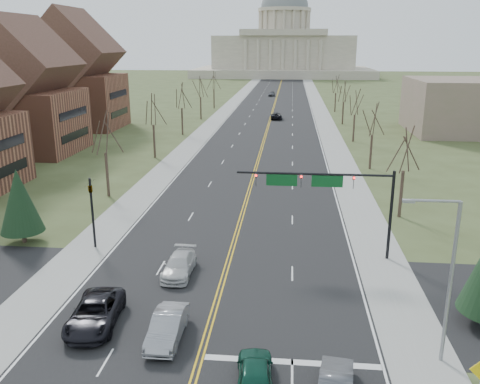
% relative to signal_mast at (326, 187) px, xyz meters
% --- Properties ---
extents(ground, '(600.00, 600.00, 0.00)m').
position_rel_signal_mast_xyz_m(ground, '(-7.45, -13.50, -5.76)').
color(ground, '#3D4824').
rests_on(ground, ground).
extents(road, '(20.00, 380.00, 0.01)m').
position_rel_signal_mast_xyz_m(road, '(-7.45, 96.50, -5.76)').
color(road, black).
rests_on(road, ground).
extents(cross_road, '(120.00, 14.00, 0.01)m').
position_rel_signal_mast_xyz_m(cross_road, '(-7.45, -7.50, -5.76)').
color(cross_road, black).
rests_on(cross_road, ground).
extents(sidewalk_left, '(4.00, 380.00, 0.03)m').
position_rel_signal_mast_xyz_m(sidewalk_left, '(-19.45, 96.50, -5.75)').
color(sidewalk_left, gray).
rests_on(sidewalk_left, ground).
extents(sidewalk_right, '(4.00, 380.00, 0.03)m').
position_rel_signal_mast_xyz_m(sidewalk_right, '(4.55, 96.50, -5.75)').
color(sidewalk_right, gray).
rests_on(sidewalk_right, ground).
extents(center_line, '(0.42, 380.00, 0.01)m').
position_rel_signal_mast_xyz_m(center_line, '(-7.45, 96.50, -5.75)').
color(center_line, gold).
rests_on(center_line, road).
extents(edge_line_left, '(0.15, 380.00, 0.01)m').
position_rel_signal_mast_xyz_m(edge_line_left, '(-17.25, 96.50, -5.75)').
color(edge_line_left, silver).
rests_on(edge_line_left, road).
extents(edge_line_right, '(0.15, 380.00, 0.01)m').
position_rel_signal_mast_xyz_m(edge_line_right, '(2.35, 96.50, -5.75)').
color(edge_line_right, silver).
rests_on(edge_line_right, road).
extents(stop_bar, '(9.50, 0.50, 0.01)m').
position_rel_signal_mast_xyz_m(stop_bar, '(-2.45, -14.50, -5.75)').
color(stop_bar, silver).
rests_on(stop_bar, road).
extents(capitol, '(90.00, 60.00, 50.00)m').
position_rel_signal_mast_xyz_m(capitol, '(-7.45, 236.41, 8.44)').
color(capitol, beige).
rests_on(capitol, ground).
extents(signal_mast, '(12.12, 0.44, 7.20)m').
position_rel_signal_mast_xyz_m(signal_mast, '(0.00, 0.00, 0.00)').
color(signal_mast, black).
rests_on(signal_mast, ground).
extents(signal_left, '(0.32, 0.36, 6.00)m').
position_rel_signal_mast_xyz_m(signal_left, '(-18.95, 0.00, -2.05)').
color(signal_left, black).
rests_on(signal_left, ground).
extents(street_light, '(2.90, 0.25, 9.07)m').
position_rel_signal_mast_xyz_m(street_light, '(5.29, -13.50, -0.54)').
color(street_light, gray).
rests_on(street_light, ground).
extents(tree_r_0, '(3.74, 3.74, 8.50)m').
position_rel_signal_mast_xyz_m(tree_r_0, '(8.05, 10.50, 0.79)').
color(tree_r_0, '#382C21').
rests_on(tree_r_0, ground).
extents(tree_l_0, '(3.96, 3.96, 9.00)m').
position_rel_signal_mast_xyz_m(tree_l_0, '(-22.95, 14.50, 1.18)').
color(tree_l_0, '#382C21').
rests_on(tree_l_0, ground).
extents(tree_r_1, '(3.74, 3.74, 8.50)m').
position_rel_signal_mast_xyz_m(tree_r_1, '(8.05, 30.50, 0.79)').
color(tree_r_1, '#382C21').
rests_on(tree_r_1, ground).
extents(tree_l_1, '(3.96, 3.96, 9.00)m').
position_rel_signal_mast_xyz_m(tree_l_1, '(-22.95, 34.50, 1.18)').
color(tree_l_1, '#382C21').
rests_on(tree_l_1, ground).
extents(tree_r_2, '(3.74, 3.74, 8.50)m').
position_rel_signal_mast_xyz_m(tree_r_2, '(8.05, 50.50, 0.79)').
color(tree_r_2, '#382C21').
rests_on(tree_r_2, ground).
extents(tree_l_2, '(3.96, 3.96, 9.00)m').
position_rel_signal_mast_xyz_m(tree_l_2, '(-22.95, 54.50, 1.18)').
color(tree_l_2, '#382C21').
rests_on(tree_l_2, ground).
extents(tree_r_3, '(3.74, 3.74, 8.50)m').
position_rel_signal_mast_xyz_m(tree_r_3, '(8.05, 70.50, 0.79)').
color(tree_r_3, '#382C21').
rests_on(tree_r_3, ground).
extents(tree_l_3, '(3.96, 3.96, 9.00)m').
position_rel_signal_mast_xyz_m(tree_l_3, '(-22.95, 74.50, 1.18)').
color(tree_l_3, '#382C21').
rests_on(tree_l_3, ground).
extents(tree_r_4, '(3.74, 3.74, 8.50)m').
position_rel_signal_mast_xyz_m(tree_r_4, '(8.05, 90.50, 0.79)').
color(tree_r_4, '#382C21').
rests_on(tree_r_4, ground).
extents(tree_l_4, '(3.96, 3.96, 9.00)m').
position_rel_signal_mast_xyz_m(tree_l_4, '(-22.95, 94.50, 1.18)').
color(tree_l_4, '#382C21').
rests_on(tree_l_4, ground).
extents(conifer_l, '(3.64, 3.64, 6.50)m').
position_rel_signal_mast_xyz_m(conifer_l, '(-25.45, 0.50, -2.02)').
color(conifer_l, '#382C21').
rests_on(conifer_l, ground).
extents(bldg_left_mid, '(15.10, 14.28, 20.75)m').
position_rel_signal_mast_xyz_m(bldg_left_mid, '(-43.44, 36.50, 2.78)').
color(bldg_left_mid, brown).
rests_on(bldg_left_mid, ground).
extents(bldg_left_far, '(17.10, 14.28, 23.25)m').
position_rel_signal_mast_xyz_m(bldg_left_far, '(-45.44, 60.50, 3.78)').
color(bldg_left_far, brown).
rests_on(bldg_left_far, ground).
extents(bldg_right_mass, '(25.00, 20.00, 10.00)m').
position_rel_signal_mast_xyz_m(bldg_right_mass, '(32.55, 62.50, -0.76)').
color(bldg_right_mass, '#6F634F').
rests_on(bldg_right_mass, ground).
extents(car_nb_inner_lead, '(2.14, 4.62, 1.53)m').
position_rel_signal_mast_xyz_m(car_nb_inner_lead, '(-4.30, -16.69, -4.98)').
color(car_nb_inner_lead, '#0E3E2E').
rests_on(car_nb_inner_lead, road).
extents(car_nb_outer_lead, '(2.15, 4.71, 1.50)m').
position_rel_signal_mast_xyz_m(car_nb_outer_lead, '(-0.38, -17.15, -5.00)').
color(car_nb_outer_lead, '#4C4E54').
rests_on(car_nb_outer_lead, road).
extents(car_sb_inner_lead, '(1.69, 4.82, 1.59)m').
position_rel_signal_mast_xyz_m(car_sb_inner_lead, '(-9.62, -12.97, -4.96)').
color(car_sb_inner_lead, gray).
rests_on(car_sb_inner_lead, road).
extents(car_sb_outer_lead, '(3.28, 6.09, 1.63)m').
position_rel_signal_mast_xyz_m(car_sb_outer_lead, '(-14.34, -11.88, -4.94)').
color(car_sb_outer_lead, black).
rests_on(car_sb_outer_lead, road).
extents(car_sb_inner_second, '(2.02, 4.96, 1.44)m').
position_rel_signal_mast_xyz_m(car_sb_inner_second, '(-10.79, -4.42, -5.03)').
color(car_sb_inner_second, '#BBBBBB').
rests_on(car_sb_inner_second, road).
extents(car_far_nb, '(2.81, 5.44, 1.47)m').
position_rel_signal_mast_xyz_m(car_far_nb, '(-6.12, 76.48, -5.02)').
color(car_far_nb, black).
rests_on(car_far_nb, road).
extents(car_far_sb, '(2.15, 4.53, 1.50)m').
position_rel_signal_mast_xyz_m(car_far_sb, '(-9.18, 127.99, -5.00)').
color(car_far_sb, '#55575D').
rests_on(car_far_sb, road).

